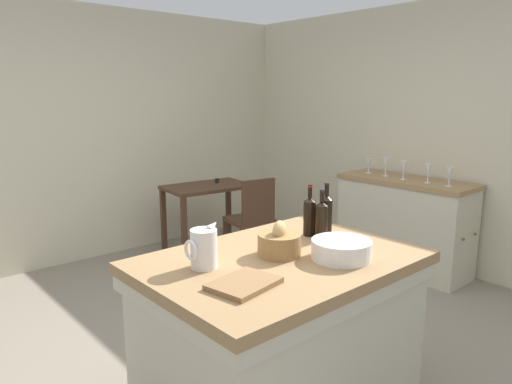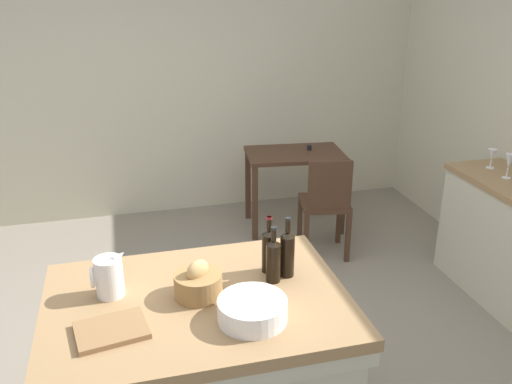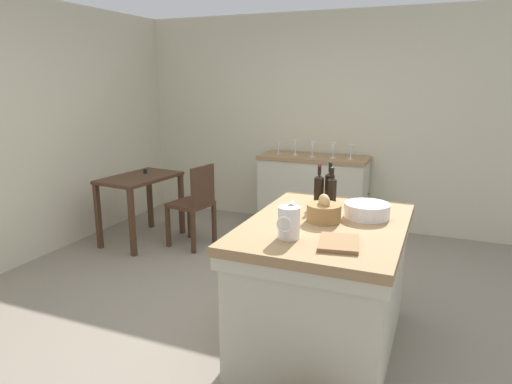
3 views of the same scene
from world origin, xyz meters
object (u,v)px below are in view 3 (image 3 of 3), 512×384
island_table (324,280)px  wine_glass_far_right (279,145)px  pitcher (289,222)px  wine_bottle_dark (330,187)px  wine_glass_left (333,147)px  bread_basket (324,211)px  wine_glass_middle (312,146)px  wooden_chair (195,202)px  wine_bottle_green (332,191)px  wine_glass_right (295,145)px  wine_glass_far_left (351,149)px  wine_bottle_amber (319,189)px  wash_bowl (367,210)px  cutting_board (339,243)px  side_cabinet (313,193)px  writing_desk (140,187)px

island_table → wine_glass_far_right: 2.81m
island_table → pitcher: pitcher is taller
wine_bottle_dark → wine_glass_left: bearing=12.4°
pitcher → bread_basket: pitcher is taller
wine_glass_left → wine_glass_middle: (-0.01, 0.25, 0.00)m
wooden_chair → wine_bottle_green: size_ratio=3.13×
wine_glass_middle → wine_glass_right: (0.04, 0.23, 0.00)m
pitcher → wine_glass_right: pitcher is taller
island_table → wooden_chair: (1.36, 1.79, 0.02)m
wine_glass_right → wine_glass_far_left: bearing=-93.6°
wine_bottle_amber → wine_glass_left: 2.06m
wine_bottle_amber → wine_glass_left: size_ratio=1.69×
wash_bowl → wine_bottle_dark: (0.26, 0.32, 0.08)m
cutting_board → wine_glass_right: size_ratio=1.58×
wine_bottle_dark → wine_bottle_amber: bearing=140.9°
wine_glass_far_right → island_table: bearing=-153.6°
wine_glass_far_left → wine_glass_left: (0.01, 0.21, 0.01)m
wine_bottle_dark → wine_glass_middle: bearing=19.3°
island_table → wine_bottle_amber: size_ratio=4.65×
wine_glass_right → wine_glass_far_right: 0.23m
wine_glass_right → wine_glass_far_right: size_ratio=1.22×
bread_basket → wine_glass_far_right: (2.46, 1.20, 0.05)m
wooden_chair → wash_bowl: bearing=-119.7°
wine_bottle_dark → wine_bottle_amber: wine_bottle_dark is taller
side_cabinet → bread_basket: bread_basket is taller
bread_basket → pitcher: bearing=164.8°
bread_basket → wine_glass_far_left: (2.39, 0.30, 0.06)m
wooden_chair → wine_glass_middle: (1.04, -1.02, 0.53)m
wine_bottle_amber → wine_glass_far_right: 2.34m
writing_desk → wine_glass_middle: bearing=-56.4°
wine_bottle_dark → wine_glass_far_right: 2.30m
side_cabinet → wine_glass_far_left: wine_glass_far_left is taller
island_table → wine_glass_right: size_ratio=7.61×
island_table → wooden_chair: bearing=52.8°
wash_bowl → bread_basket: size_ratio=1.35×
island_table → cutting_board: bearing=-156.5°
cutting_board → wine_bottle_dark: bearing=17.3°
cutting_board → wine_glass_right: (2.84, 1.17, 0.13)m
island_table → wine_glass_far_right: bearing=26.4°
wash_bowl → wine_glass_right: bearing=28.7°
pitcher → cutting_board: 0.31m
writing_desk → wine_glass_right: 1.90m
pitcher → wine_glass_left: bearing=8.0°
wash_bowl → wine_glass_right: wine_glass_right is taller
writing_desk → bread_basket: size_ratio=4.22×
wine_glass_left → wine_glass_far_right: (0.06, 0.70, -0.02)m
pitcher → wine_glass_far_left: bearing=3.8°
writing_desk → wine_bottle_green: 2.58m
side_cabinet → wine_bottle_amber: size_ratio=4.36×
wooden_chair → wash_bowl: (-1.15, -2.02, 0.44)m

